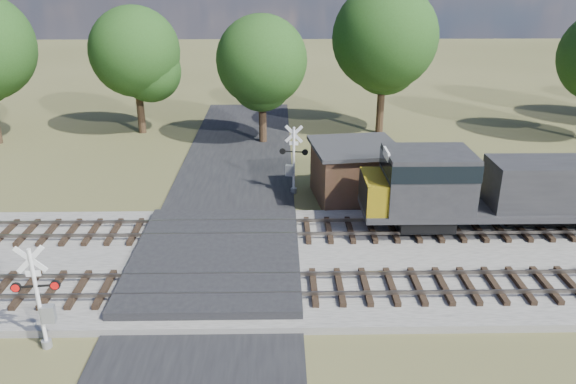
{
  "coord_description": "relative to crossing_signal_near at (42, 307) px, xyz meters",
  "views": [
    {
      "loc": [
        2.68,
        -20.6,
        11.85
      ],
      "look_at": [
        3.07,
        2.0,
        2.72
      ],
      "focal_mm": 35.0,
      "sensor_mm": 36.0,
      "label": 1
    }
  ],
  "objects": [
    {
      "name": "ground",
      "position": [
        5.03,
        4.99,
        -1.59
      ],
      "size": [
        160.0,
        160.0,
        0.0
      ],
      "primitive_type": "plane",
      "color": "#454525",
      "rests_on": "ground"
    },
    {
      "name": "crossing_signal_near",
      "position": [
        0.0,
        0.0,
        0.0
      ],
      "size": [
        1.54,
        0.35,
        3.82
      ],
      "rotation": [
        0.0,
        0.0,
        0.1
      ],
      "color": "silver",
      "rests_on": "ground"
    },
    {
      "name": "ballast_bed",
      "position": [
        15.03,
        5.49,
        -1.44
      ],
      "size": [
        140.0,
        10.0,
        0.3
      ],
      "primitive_type": "cube",
      "color": "gray",
      "rests_on": "ground"
    },
    {
      "name": "crossing_panel",
      "position": [
        5.03,
        5.49,
        -1.27
      ],
      "size": [
        7.0,
        9.0,
        0.62
      ],
      "primitive_type": "cube",
      "color": "#262628",
      "rests_on": "ground"
    },
    {
      "name": "road",
      "position": [
        5.03,
        4.99,
        -1.55
      ],
      "size": [
        7.0,
        60.0,
        0.08
      ],
      "primitive_type": "cube",
      "color": "black",
      "rests_on": "ground"
    },
    {
      "name": "track_far",
      "position": [
        8.15,
        7.99,
        -1.17
      ],
      "size": [
        140.0,
        2.6,
        0.33
      ],
      "color": "black",
      "rests_on": "ballast_bed"
    },
    {
      "name": "track_near",
      "position": [
        8.15,
        2.99,
        -1.17
      ],
      "size": [
        140.0,
        2.6,
        0.33
      ],
      "color": "black",
      "rests_on": "ballast_bed"
    },
    {
      "name": "crossing_signal_far",
      "position": [
        8.46,
        13.61,
        0.05
      ],
      "size": [
        1.58,
        0.39,
        3.93
      ],
      "rotation": [
        0.0,
        0.0,
        2.98
      ],
      "color": "silver",
      "rests_on": "ground"
    },
    {
      "name": "treeline",
      "position": [
        12.41,
        25.36,
        5.27
      ],
      "size": [
        84.02,
        11.23,
        11.7
      ],
      "color": "black",
      "rests_on": "ground"
    },
    {
      "name": "equipment_shed",
      "position": [
        11.79,
        12.7,
        -0.04
      ],
      "size": [
        5.02,
        5.02,
        3.06
      ],
      "rotation": [
        0.0,
        0.0,
        0.13
      ],
      "color": "#46311E",
      "rests_on": "ground"
    }
  ]
}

